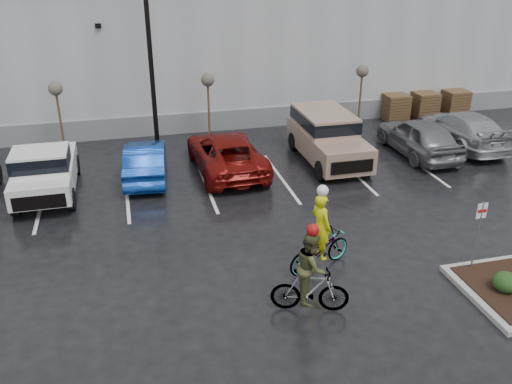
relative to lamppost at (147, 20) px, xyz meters
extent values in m
plane|color=black|center=(4.00, -12.00, -5.69)|extent=(120.00, 120.00, 0.00)
cube|color=#A5A8AA|center=(4.00, 10.00, -2.19)|extent=(60.00, 15.00, 7.00)
cube|color=slate|center=(4.00, 2.45, -5.19)|extent=(60.00, 0.12, 1.00)
cube|color=#1D3917|center=(4.00, 33.00, -2.69)|extent=(80.00, 25.00, 6.00)
cylinder|color=black|center=(0.00, 0.00, -1.19)|extent=(0.20, 0.20, 9.00)
cylinder|color=#4A331D|center=(-4.00, 1.00, -4.29)|extent=(0.10, 0.10, 2.80)
sphere|color=#544E43|center=(-4.00, 1.00, -2.79)|extent=(0.60, 0.60, 0.60)
cylinder|color=#4A331D|center=(2.50, 1.00, -4.29)|extent=(0.10, 0.10, 2.80)
sphere|color=#544E43|center=(2.50, 1.00, -2.79)|extent=(0.60, 0.60, 0.60)
cylinder|color=#4A331D|center=(10.00, 1.00, -4.29)|extent=(0.10, 0.10, 2.80)
sphere|color=#544E43|center=(10.00, 1.00, -2.79)|extent=(0.60, 0.60, 0.60)
cube|color=#4A331D|center=(12.50, 2.00, -5.01)|extent=(1.20, 1.20, 1.35)
cube|color=#4A331D|center=(14.20, 2.00, -5.01)|extent=(1.20, 1.20, 1.35)
cube|color=#4A331D|center=(16.00, 2.00, -5.01)|extent=(1.20, 1.20, 1.35)
ellipsoid|color=#123413|center=(8.00, -13.00, -5.27)|extent=(0.70, 0.70, 0.52)
cylinder|color=gray|center=(7.80, -11.80, -4.59)|extent=(0.05, 0.05, 2.20)
cube|color=white|center=(7.80, -11.80, -3.74)|extent=(0.30, 0.02, 0.45)
cube|color=red|center=(7.80, -11.81, -3.74)|extent=(0.26, 0.02, 0.10)
imported|color=navy|center=(-0.66, -2.66, -4.96)|extent=(1.94, 4.51, 1.44)
imported|color=maroon|center=(2.56, -2.70, -4.93)|extent=(2.74, 5.57, 1.52)
imported|color=slate|center=(11.06, -2.95, -4.86)|extent=(2.00, 4.87, 1.65)
imported|color=#ADB0B5|center=(13.59, -2.36, -4.90)|extent=(2.30, 5.46, 1.57)
imported|color=#3F3F44|center=(3.70, -10.50, -5.12)|extent=(2.26, 1.47, 1.12)
imported|color=#CBD20B|center=(3.70, -10.50, -4.35)|extent=(0.70, 0.84, 1.96)
sphere|color=silver|center=(3.70, -10.50, -3.26)|extent=(0.32, 0.32, 0.32)
imported|color=#3F3F44|center=(2.77, -12.33, -5.09)|extent=(1.98, 1.12, 1.19)
imported|color=#424424|center=(2.77, -12.33, -4.40)|extent=(0.75, 1.02, 1.87)
sphere|color=#990C0C|center=(2.77, -12.33, -3.36)|extent=(0.31, 0.31, 0.31)
camera|label=1|loc=(-1.29, -22.93, 2.86)|focal=38.00mm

